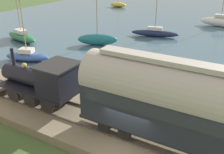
% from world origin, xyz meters
% --- Properties ---
extents(ground_plane, '(200.00, 200.00, 0.00)m').
position_xyz_m(ground_plane, '(0.00, 0.00, 0.00)').
color(ground_plane, '#476033').
extents(rail_embankment, '(5.19, 56.00, 0.67)m').
position_xyz_m(rail_embankment, '(1.00, 0.00, 0.28)').
color(rail_embankment, '#84755B').
rests_on(rail_embankment, ground).
extents(steam_locomotive, '(2.45, 6.15, 3.39)m').
position_xyz_m(steam_locomotive, '(1.00, 6.57, 2.38)').
color(steam_locomotive, black).
rests_on(steam_locomotive, rail_embankment).
extents(passenger_coach, '(2.55, 10.18, 4.63)m').
position_xyz_m(passenger_coach, '(1.00, -2.06, 3.18)').
color(passenger_coach, black).
rests_on(passenger_coach, rail_embankment).
extents(sailboat_teal, '(3.08, 4.77, 7.56)m').
position_xyz_m(sailboat_teal, '(15.45, 11.84, 0.73)').
color(sailboat_teal, '#1E707A').
rests_on(sailboat_teal, harbor_water).
extents(sailboat_yellow, '(1.82, 3.80, 5.76)m').
position_xyz_m(sailboat_yellow, '(41.17, 23.08, 0.54)').
color(sailboat_yellow, gold).
rests_on(sailboat_yellow, harbor_water).
extents(sailboat_green, '(3.07, 6.21, 7.07)m').
position_xyz_m(sailboat_green, '(12.19, 21.18, 0.58)').
color(sailboat_green, '#236B42').
rests_on(sailboat_green, harbor_water).
extents(sailboat_navy, '(2.61, 6.40, 7.58)m').
position_xyz_m(sailboat_navy, '(22.47, 7.25, 0.54)').
color(sailboat_navy, '#192347').
rests_on(sailboat_navy, harbor_water).
extents(sailboat_blue, '(3.14, 4.85, 6.15)m').
position_xyz_m(sailboat_blue, '(7.40, 15.16, 0.51)').
color(sailboat_blue, '#335199').
rests_on(sailboat_blue, harbor_water).
extents(sailboat_white, '(1.35, 6.07, 8.84)m').
position_xyz_m(sailboat_white, '(32.97, 0.68, 0.78)').
color(sailboat_white, white).
rests_on(sailboat_white, harbor_water).
extents(rowboat_off_pier, '(2.52, 2.03, 0.52)m').
position_xyz_m(rowboat_off_pier, '(13.70, 2.44, 0.27)').
color(rowboat_off_pier, silver).
rests_on(rowboat_off_pier, harbor_water).
extents(rowboat_mid_harbor, '(2.23, 2.93, 0.54)m').
position_xyz_m(rowboat_mid_harbor, '(5.28, 11.17, 0.28)').
color(rowboat_mid_harbor, beige).
rests_on(rowboat_mid_harbor, harbor_water).
extents(rowboat_far_out, '(1.35, 2.05, 0.35)m').
position_xyz_m(rowboat_far_out, '(10.51, 4.16, 0.18)').
color(rowboat_far_out, beige).
rests_on(rowboat_far_out, harbor_water).
extents(rowboat_near_shore, '(2.24, 2.78, 0.50)m').
position_xyz_m(rowboat_near_shore, '(11.42, 8.40, 0.26)').
color(rowboat_near_shore, beige).
rests_on(rowboat_near_shore, harbor_water).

